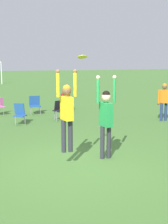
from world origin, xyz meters
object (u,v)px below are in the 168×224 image
Objects in this scene: person_jumping at (67,109)px; frisbee at (82,57)px; camping_chair_3 at (66,101)px; person_spectator_near at (164,98)px; camping_chair_0 at (20,113)px; camping_chair_5 at (60,109)px; person_defending at (106,115)px; camping_chair_1 at (35,104)px.

frisbee is (0.44, 0.10, 1.29)m from person_jumping.
camping_chair_3 is 5.06m from person_spectator_near.
camping_chair_5 is at bearing -139.25° from camping_chair_0.
person_jumping is 6.99m from person_spectator_near.
person_defending is at bearing 63.57° from camping_chair_5.
person_defending is at bearing -90.00° from person_jumping.
camping_chair_1 is (-1.07, 7.46, -0.72)m from person_defending.
person_jumping is 2.42× the size of camping_chair_5.
camping_chair_1 reaches higher than camping_chair_5.
camping_chair_3 is (1.72, 8.02, -0.94)m from person_jumping.
person_jumping is 2.41× the size of camping_chair_0.
person_defending is 7.81m from camping_chair_3.
person_jumping is at bearing 88.30° from camping_chair_1.
camping_chair_5 is 0.53× the size of person_spectator_near.
camping_chair_1 is 6.18m from person_spectator_near.
person_jumping reaches higher than person_spectator_near.
frisbee is 7.96m from camping_chair_1.
person_defending reaches higher than camping_chair_5.
person_defending is 2.62× the size of camping_chair_5.
person_jumping is at bearing -90.00° from person_defending.
frisbee is at bearing -90.61° from person_spectator_near.
person_defending is at bearing 12.93° from frisbee.
person_defending is at bearing 138.70° from camping_chair_0.
frisbee is 0.26× the size of camping_chair_3.
person_spectator_near is at bearing 122.18° from person_defending.
camping_chair_1 is (0.07, 7.73, -0.97)m from person_jumping.
frisbee reaches higher than person_jumping.
camping_chair_5 is (-0.77, -2.16, -0.01)m from camping_chair_3.
person_jumping reaches higher than camping_chair_1.
person_jumping reaches higher than camping_chair_0.
camping_chair_5 is at bearing -149.81° from person_spectator_near.
camping_chair_1 is at bearing 92.74° from frisbee.
person_spectator_near reaches higher than camping_chair_3.
person_jumping is 1.28× the size of person_spectator_near.
camping_chair_3 is 1.06× the size of camping_chair_5.
camping_chair_3 is 2.29m from camping_chair_5.
camping_chair_0 is (-0.82, 5.46, -0.99)m from person_jumping.
camping_chair_5 is 4.60m from person_spectator_near.
frisbee is 6.81m from person_spectator_near.
camping_chair_5 is (0.95, 5.86, -0.95)m from person_jumping.
frisbee is at bearing 91.56° from camping_chair_1.
camping_chair_5 is at bearing 114.11° from camping_chair_1.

